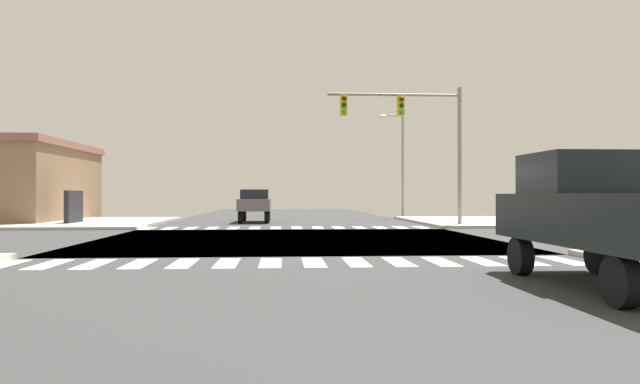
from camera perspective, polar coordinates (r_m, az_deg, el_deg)
ground at (r=21.16m, az=-2.39°, el=-4.61°), size 90.00×90.00×0.05m
sidewalk_corner_ne at (r=35.78m, az=18.43°, el=-2.67°), size 12.00×12.00×0.14m
sidewalk_corner_nw at (r=35.41m, az=-24.46°, el=-2.69°), size 12.00×12.00×0.14m
crosswalk_near at (r=13.89m, az=-2.69°, el=-6.77°), size 13.50×2.00×0.01m
crosswalk_far at (r=28.44m, az=-3.25°, el=-3.44°), size 13.50×2.00×0.01m
traffic_signal_mast at (r=29.59m, az=8.59°, el=6.52°), size 6.64×0.55×6.88m
street_lamp at (r=40.81m, az=7.57°, el=3.55°), size 1.78×0.32×7.07m
pickup_nearside_1 at (r=11.29m, az=25.46°, el=-1.69°), size 2.00×5.10×2.35m
sedan_farside_1 at (r=34.31m, az=-6.27°, el=-1.04°), size 1.80×4.30×1.88m
suv_leading_1 at (r=28.70m, az=27.22°, el=-0.61°), size 4.60×1.96×2.34m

